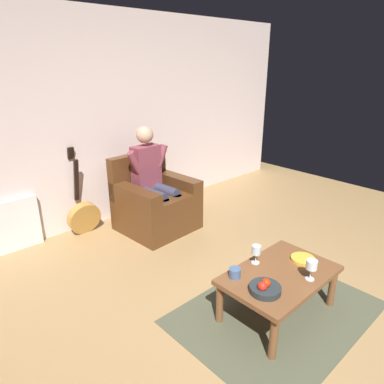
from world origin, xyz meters
TOP-DOWN VIEW (x-y plane):
  - ground_plane at (0.00, 0.00)m, footprint 7.57×7.57m
  - wall_back at (0.00, -3.06)m, footprint 6.71×0.06m
  - rug at (-0.08, -0.40)m, footprint 1.65×1.22m
  - armchair at (-0.31, -2.39)m, footprint 0.88×0.85m
  - person_seated at (-0.31, -2.40)m, footprint 0.61×0.60m
  - coffee_table at (-0.08, -0.40)m, footprint 0.95×0.62m
  - guitar at (0.42, -2.86)m, footprint 0.40×0.28m
  - radiator at (1.19, -2.99)m, footprint 0.59×0.06m
  - wine_glass_near at (-0.05, -0.63)m, footprint 0.08×0.08m
  - wine_glass_far at (-0.17, -0.20)m, footprint 0.09×0.09m
  - fruit_bowl at (0.22, -0.34)m, footprint 0.24×0.24m
  - decorative_dish at (-0.38, -0.38)m, footprint 0.20×0.20m
  - candle_jar at (0.24, -0.61)m, footprint 0.09×0.09m

SIDE VIEW (x-z plane):
  - ground_plane at x=0.00m, z-range 0.00..0.00m
  - rug at x=-0.08m, z-range 0.00..0.01m
  - guitar at x=0.42m, z-range -0.29..0.76m
  - radiator at x=1.19m, z-range 0.00..0.59m
  - armchair at x=-0.31m, z-range -0.13..0.78m
  - coffee_table at x=-0.08m, z-range 0.14..0.53m
  - decorative_dish at x=-0.38m, z-range 0.39..0.42m
  - fruit_bowl at x=0.22m, z-range 0.37..0.48m
  - candle_jar at x=0.24m, z-range 0.39..0.47m
  - wine_glass_near at x=-0.05m, z-range 0.42..0.59m
  - wine_glass_far at x=-0.17m, z-range 0.43..0.60m
  - person_seated at x=-0.31m, z-range 0.04..1.31m
  - wall_back at x=0.00m, z-range 0.00..2.58m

